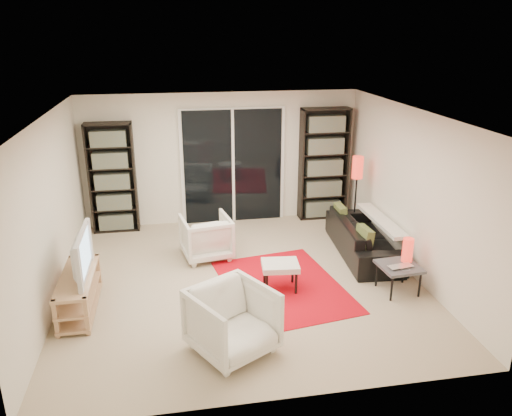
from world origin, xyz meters
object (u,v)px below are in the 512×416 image
(bookshelf_right, at_px, (324,164))
(sofa, at_px, (364,237))
(bookshelf_left, at_px, (112,178))
(tv_stand, at_px, (79,292))
(floor_lamp, at_px, (357,175))
(ottoman, at_px, (280,267))
(armchair_front, at_px, (233,321))
(side_table, at_px, (399,268))
(armchair_back, at_px, (206,237))

(bookshelf_right, height_order, sofa, bookshelf_right)
(bookshelf_left, height_order, bookshelf_right, bookshelf_right)
(tv_stand, height_order, floor_lamp, floor_lamp)
(bookshelf_left, xyz_separation_m, ottoman, (2.43, -2.66, -0.63))
(bookshelf_left, height_order, armchair_front, bookshelf_left)
(bookshelf_left, xyz_separation_m, armchair_front, (1.60, -3.96, -0.59))
(side_table, height_order, floor_lamp, floor_lamp)
(bookshelf_left, distance_m, sofa, 4.43)
(bookshelf_right, distance_m, side_table, 3.09)
(tv_stand, bearing_deg, sofa, 13.51)
(armchair_back, height_order, floor_lamp, floor_lamp)
(armchair_back, relative_size, ottoman, 1.40)
(armchair_front, bearing_deg, tv_stand, 116.96)
(armchair_front, height_order, side_table, armchair_front)
(sofa, bearing_deg, bookshelf_left, 70.64)
(bookshelf_right, relative_size, side_table, 3.71)
(bookshelf_right, relative_size, armchair_front, 2.49)
(bookshelf_left, bearing_deg, floor_lamp, -12.20)
(bookshelf_left, distance_m, armchair_back, 2.17)
(side_table, bearing_deg, tv_stand, 176.67)
(armchair_front, relative_size, ottoman, 1.56)
(bookshelf_left, height_order, ottoman, bookshelf_left)
(sofa, xyz_separation_m, armchair_back, (-2.51, 0.32, 0.05))
(armchair_back, relative_size, floor_lamp, 0.54)
(tv_stand, xyz_separation_m, ottoman, (2.66, 0.10, 0.08))
(bookshelf_right, relative_size, armchair_back, 2.78)
(armchair_front, bearing_deg, armchair_back, 62.25)
(floor_lamp, bearing_deg, armchair_front, -130.01)
(bookshelf_left, distance_m, side_table, 5.06)
(armchair_front, bearing_deg, bookshelf_left, 82.21)
(sofa, relative_size, ottoman, 3.67)
(bookshelf_left, relative_size, sofa, 0.98)
(armchair_back, bearing_deg, tv_stand, 27.80)
(bookshelf_left, height_order, tv_stand, bookshelf_left)
(floor_lamp, bearing_deg, bookshelf_right, 109.18)
(side_table, bearing_deg, bookshelf_right, 93.19)
(bookshelf_right, xyz_separation_m, floor_lamp, (0.31, -0.90, 0.02))
(side_table, relative_size, floor_lamp, 0.40)
(tv_stand, xyz_separation_m, side_table, (4.25, -0.25, 0.10))
(ottoman, height_order, side_table, same)
(armchair_back, bearing_deg, armchair_front, 82.27)
(tv_stand, bearing_deg, floor_lamp, 22.92)
(bookshelf_left, relative_size, bookshelf_right, 0.93)
(bookshelf_left, xyz_separation_m, tv_stand, (-0.23, -2.76, -0.71))
(sofa, bearing_deg, armchair_front, 136.62)
(ottoman, bearing_deg, bookshelf_right, 61.87)
(bookshelf_left, height_order, sofa, bookshelf_left)
(tv_stand, relative_size, armchair_back, 1.68)
(sofa, xyz_separation_m, ottoman, (-1.58, -0.92, 0.05))
(sofa, distance_m, armchair_back, 2.53)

